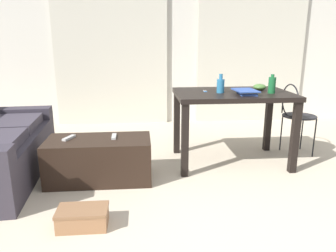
{
  "coord_description": "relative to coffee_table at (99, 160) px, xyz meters",
  "views": [
    {
      "loc": [
        -0.69,
        -1.88,
        1.35
      ],
      "look_at": [
        -0.4,
        1.47,
        0.44
      ],
      "focal_mm": 34.41,
      "sensor_mm": 36.0,
      "label": 1
    }
  ],
  "objects": [
    {
      "name": "wall_back",
      "position": [
        1.11,
        2.33,
        1.07
      ],
      "size": [
        5.91,
        0.1,
        2.57
      ],
      "primitive_type": "cube",
      "color": "silver",
      "rests_on": "ground"
    },
    {
      "name": "bottle_far",
      "position": [
        1.79,
        0.25,
        0.68
      ],
      "size": [
        0.08,
        0.08,
        0.2
      ],
      "color": "#195B2D",
      "rests_on": "craft_table"
    },
    {
      "name": "wire_chair",
      "position": [
        2.23,
        0.56,
        0.33
      ],
      "size": [
        0.39,
        0.4,
        0.85
      ],
      "color": "black",
      "rests_on": "ground"
    },
    {
      "name": "tv_remote_primary",
      "position": [
        0.15,
        0.04,
        0.22
      ],
      "size": [
        0.04,
        0.16,
        0.02
      ],
      "primitive_type": "cube",
      "rotation": [
        0.0,
        0.0,
        0.01
      ],
      "color": "#B7B7B2",
      "rests_on": "coffee_table"
    },
    {
      "name": "bottle_near",
      "position": [
        1.26,
        0.33,
        0.67
      ],
      "size": [
        0.08,
        0.08,
        0.2
      ],
      "color": "teal",
      "rests_on": "craft_table"
    },
    {
      "name": "ground_plane",
      "position": [
        1.11,
        0.2,
        -0.21
      ],
      "size": [
        8.3,
        8.3,
        0.0
      ],
      "primitive_type": "plane",
      "color": "beige"
    },
    {
      "name": "curtains",
      "position": [
        1.11,
        2.25,
        0.89
      ],
      "size": [
        4.04,
        0.03,
        2.21
      ],
      "color": "beige",
      "rests_on": "ground"
    },
    {
      "name": "craft_table",
      "position": [
        1.41,
        0.37,
        0.47
      ],
      "size": [
        1.24,
        0.81,
        0.8
      ],
      "color": "black",
      "rests_on": "ground"
    },
    {
      "name": "bowl",
      "position": [
        1.75,
        0.47,
        0.62
      ],
      "size": [
        0.14,
        0.14,
        0.07
      ],
      "primitive_type": "ellipsoid",
      "color": "#477033",
      "rests_on": "craft_table"
    },
    {
      "name": "shoebox",
      "position": [
        -0.03,
        -0.84,
        -0.14
      ],
      "size": [
        0.37,
        0.23,
        0.15
      ],
      "color": "#996B47",
      "rests_on": "ground"
    },
    {
      "name": "scissors",
      "position": [
        1.12,
        0.42,
        0.59
      ],
      "size": [
        0.05,
        0.1,
        0.0
      ],
      "color": "#9EA0A5",
      "rests_on": "craft_table"
    },
    {
      "name": "book_stack",
      "position": [
        1.5,
        0.2,
        0.62
      ],
      "size": [
        0.23,
        0.31,
        0.05
      ],
      "color": "#33519E",
      "rests_on": "craft_table"
    },
    {
      "name": "coffee_table",
      "position": [
        0.0,
        0.0,
        0.0
      ],
      "size": [
        1.0,
        0.49,
        0.42
      ],
      "color": "black",
      "rests_on": "ground"
    },
    {
      "name": "tv_remote_secondary",
      "position": [
        -0.28,
        0.03,
        0.22
      ],
      "size": [
        0.11,
        0.17,
        0.02
      ],
      "primitive_type": "cube",
      "rotation": [
        0.0,
        0.0,
        -0.42
      ],
      "color": "#B7B7B2",
      "rests_on": "coffee_table"
    }
  ]
}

